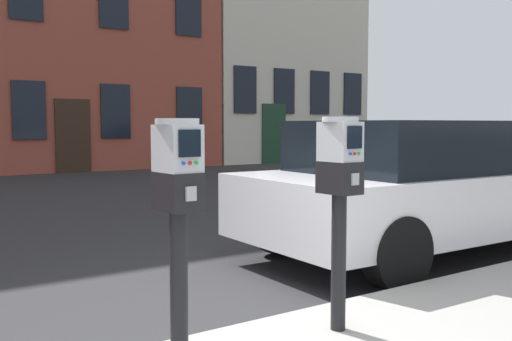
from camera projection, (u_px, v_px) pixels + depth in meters
name	position (u px, v px, depth m)	size (l,w,h in m)	color
parking_meter_near_kerb	(178.00, 199.00, 2.88)	(0.23, 0.26, 1.28)	black
parking_meter_twin_adjacent	(340.00, 184.00, 3.49)	(0.23, 0.26, 1.29)	black
parked_car_grey_estate	(435.00, 184.00, 6.27)	(4.47, 1.94, 1.42)	silver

